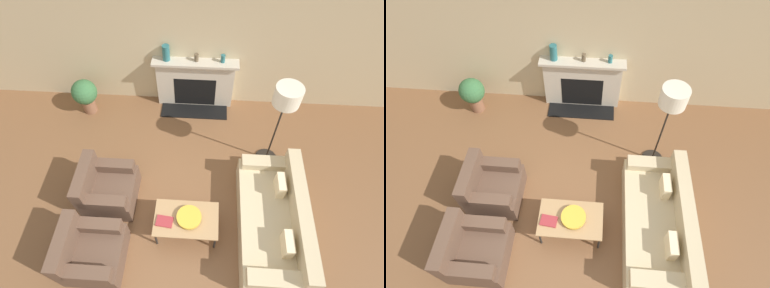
# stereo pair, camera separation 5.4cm
# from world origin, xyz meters

# --- Properties ---
(ground_plane) EXTENTS (18.00, 18.00, 0.00)m
(ground_plane) POSITION_xyz_m (0.00, 0.00, 0.00)
(ground_plane) COLOR brown
(wall_back) EXTENTS (18.00, 0.06, 2.90)m
(wall_back) POSITION_xyz_m (0.00, 2.95, 1.45)
(wall_back) COLOR #C6B289
(wall_back) RESTS_ON ground_plane
(fireplace) EXTENTS (1.64, 0.59, 1.08)m
(fireplace) POSITION_xyz_m (0.19, 2.80, 0.53)
(fireplace) COLOR beige
(fireplace) RESTS_ON ground_plane
(couch) EXTENTS (0.94, 2.02, 0.76)m
(couch) POSITION_xyz_m (1.56, 0.12, 0.28)
(couch) COLOR #CCB78E
(couch) RESTS_ON ground_plane
(armchair_near) EXTENTS (0.82, 0.83, 0.81)m
(armchair_near) POSITION_xyz_m (-1.11, -0.55, 0.30)
(armchair_near) COLOR brown
(armchair_near) RESTS_ON ground_plane
(armchair_far) EXTENTS (0.82, 0.83, 0.81)m
(armchair_far) POSITION_xyz_m (-1.11, 0.47, 0.30)
(armchair_far) COLOR brown
(armchair_far) RESTS_ON ground_plane
(coffee_table) EXTENTS (0.96, 0.59, 0.43)m
(coffee_table) POSITION_xyz_m (0.22, -0.01, 0.39)
(coffee_table) COLOR tan
(coffee_table) RESTS_ON ground_plane
(bowl) EXTENTS (0.37, 0.37, 0.07)m
(bowl) POSITION_xyz_m (0.26, -0.00, 0.47)
(bowl) COLOR gold
(bowl) RESTS_ON coffee_table
(book) EXTENTS (0.26, 0.20, 0.02)m
(book) POSITION_xyz_m (-0.10, -0.08, 0.44)
(book) COLOR #9E2D33
(book) RESTS_ON coffee_table
(floor_lamp) EXTENTS (0.41, 0.41, 1.77)m
(floor_lamp) POSITION_xyz_m (1.59, 1.44, 1.46)
(floor_lamp) COLOR black
(floor_lamp) RESTS_ON ground_plane
(mantel_vase_left) EXTENTS (0.14, 0.14, 0.30)m
(mantel_vase_left) POSITION_xyz_m (-0.35, 2.82, 1.24)
(mantel_vase_left) COLOR #28666B
(mantel_vase_left) RESTS_ON fireplace
(mantel_vase_center_left) EXTENTS (0.08, 0.08, 0.15)m
(mantel_vase_center_left) POSITION_xyz_m (0.21, 2.82, 1.16)
(mantel_vase_center_left) COLOR brown
(mantel_vase_center_left) RESTS_ON fireplace
(mantel_vase_center_right) EXTENTS (0.08, 0.08, 0.15)m
(mantel_vase_center_right) POSITION_xyz_m (0.70, 2.82, 1.16)
(mantel_vase_center_right) COLOR #28666B
(mantel_vase_center_right) RESTS_ON fireplace
(potted_plant) EXTENTS (0.50, 0.50, 0.77)m
(potted_plant) POSITION_xyz_m (-1.98, 2.44, 0.46)
(potted_plant) COLOR brown
(potted_plant) RESTS_ON ground_plane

